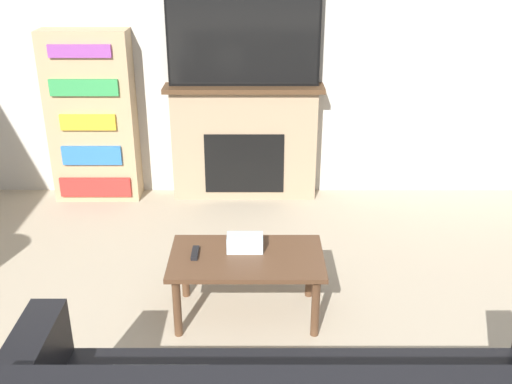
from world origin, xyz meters
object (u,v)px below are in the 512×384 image
at_px(tv, 243,38).
at_px(coffee_table, 247,264).
at_px(fireplace, 244,142).
at_px(bookshelf, 92,118).

bearing_deg(tv, coffee_table, -88.56).
distance_m(fireplace, tv, 0.90).
bearing_deg(fireplace, bookshelf, -179.00).
bearing_deg(fireplace, tv, -90.00).
relative_size(fireplace, coffee_table, 1.45).
height_order(fireplace, bookshelf, bookshelf).
height_order(fireplace, coffee_table, fireplace).
height_order(coffee_table, bookshelf, bookshelf).
distance_m(tv, bookshelf, 1.47).
bearing_deg(coffee_table, fireplace, 91.42).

